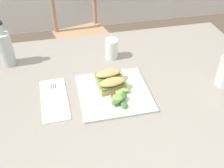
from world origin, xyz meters
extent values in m
cube|color=gray|center=(-0.11, 0.00, 0.72)|extent=(1.30, 0.96, 0.03)
cube|color=#2D2D33|center=(-0.69, 0.41, 0.35)|extent=(0.07, 0.07, 0.71)
cube|color=#2D2D33|center=(0.47, 0.41, 0.35)|extent=(0.07, 0.07, 0.71)
cylinder|color=tan|center=(-0.30, 0.78, 0.21)|extent=(0.03, 0.03, 0.43)
cylinder|color=tan|center=(0.02, 0.86, 0.21)|extent=(0.03, 0.03, 0.43)
cylinder|color=tan|center=(-0.39, 1.11, 0.21)|extent=(0.03, 0.03, 0.43)
cylinder|color=tan|center=(-0.06, 1.19, 0.21)|extent=(0.03, 0.03, 0.43)
cube|color=tan|center=(-0.18, 0.99, 0.44)|extent=(0.49, 0.49, 0.02)
cylinder|color=tan|center=(-0.39, 1.12, 0.66)|extent=(0.03, 0.03, 0.42)
cube|color=beige|center=(-0.18, -0.04, 0.74)|extent=(0.29, 0.29, 0.01)
cube|color=tan|center=(-0.18, -0.03, 0.76)|extent=(0.12, 0.07, 0.02)
cube|color=#518438|center=(-0.18, -0.02, 0.78)|extent=(0.11, 0.07, 0.01)
ellipsoid|color=tan|center=(-0.18, -0.03, 0.79)|extent=(0.12, 0.07, 0.02)
cube|color=tan|center=(-0.19, 0.03, 0.76)|extent=(0.12, 0.07, 0.02)
cube|color=#518438|center=(-0.19, 0.04, 0.78)|extent=(0.11, 0.07, 0.01)
ellipsoid|color=tan|center=(-0.19, 0.03, 0.79)|extent=(0.12, 0.07, 0.02)
ellipsoid|color=#518438|center=(-0.15, -0.07, 0.76)|extent=(0.05, 0.05, 0.01)
ellipsoid|color=#84A84C|center=(-0.16, -0.07, 0.76)|extent=(0.04, 0.04, 0.01)
ellipsoid|color=#602D47|center=(-0.17, -0.09, 0.76)|extent=(0.07, 0.07, 0.01)
ellipsoid|color=#6B9E47|center=(-0.18, -0.10, 0.77)|extent=(0.05, 0.05, 0.01)
ellipsoid|color=#3D7033|center=(-0.16, -0.10, 0.77)|extent=(0.05, 0.04, 0.02)
ellipsoid|color=#602D47|center=(-0.15, -0.04, 0.76)|extent=(0.05, 0.04, 0.01)
ellipsoid|color=#84A84C|center=(-0.14, -0.05, 0.76)|extent=(0.06, 0.04, 0.02)
ellipsoid|color=#3D7033|center=(-0.16, -0.13, 0.76)|extent=(0.03, 0.04, 0.01)
ellipsoid|color=#3D7033|center=(-0.18, -0.11, 0.77)|extent=(0.07, 0.06, 0.01)
cube|color=white|center=(-0.42, -0.02, 0.74)|extent=(0.11, 0.26, 0.00)
cube|color=silver|center=(-0.42, -0.05, 0.75)|extent=(0.01, 0.14, 0.00)
cube|color=silver|center=(-0.42, 0.05, 0.75)|extent=(0.03, 0.05, 0.00)
cube|color=#38383D|center=(-0.42, 0.05, 0.75)|extent=(0.00, 0.03, 0.00)
cube|color=#38383D|center=(-0.42, 0.05, 0.75)|extent=(0.00, 0.03, 0.00)
cube|color=#38383D|center=(-0.43, 0.05, 0.75)|extent=(0.00, 0.03, 0.00)
cylinder|color=#472819|center=(-0.62, 0.28, 0.80)|extent=(0.06, 0.06, 0.11)
cylinder|color=#B2BCB7|center=(-0.62, 0.28, 0.82)|extent=(0.07, 0.07, 0.16)
cylinder|color=#B2BCB7|center=(-0.62, 0.28, 0.92)|extent=(0.03, 0.03, 0.05)
cylinder|color=white|center=(-0.13, 0.23, 0.79)|extent=(0.06, 0.06, 0.10)
camera|label=1|loc=(-0.37, -0.87, 1.48)|focal=43.11mm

